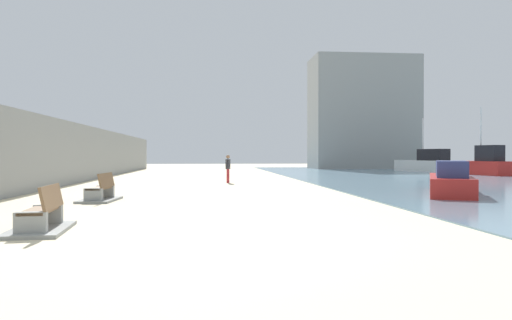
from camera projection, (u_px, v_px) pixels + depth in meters
ground_plane at (203, 184)px, 27.05m from camera, size 120.00×120.00×0.00m
seawall at (64, 153)px, 26.30m from camera, size 0.80×64.00×3.42m
bench_near at (41, 220)px, 10.18m from camera, size 1.26×2.18×0.98m
bench_far at (100, 194)px, 16.94m from camera, size 1.26×2.18×0.98m
person_walking at (228, 167)px, 27.80m from camera, size 0.29×0.49×1.61m
boat_outer at (485, 164)px, 37.82m from camera, size 2.34×4.86×5.36m
boat_mid_bay at (450, 181)px, 19.59m from camera, size 4.13×6.44×1.34m
boat_far_right at (427, 163)px, 45.54m from camera, size 3.61×7.17×5.07m
harbor_building at (363, 113)px, 56.63m from camera, size 12.00×6.00×12.94m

